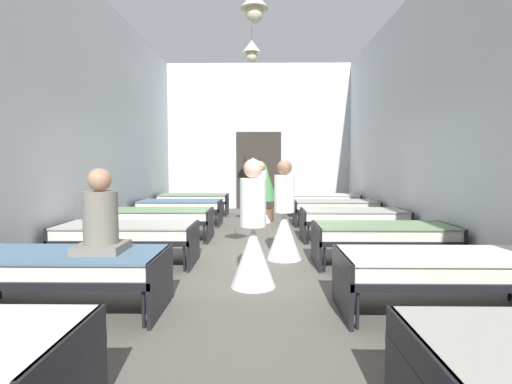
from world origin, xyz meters
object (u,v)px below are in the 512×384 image
object	(u,v)px
bed_left_row_2	(127,233)
bed_right_row_4	(335,206)
bed_right_row_3	(353,217)
nurse_far_aisle	(260,200)
bed_left_row_4	(180,206)
bed_right_row_2	(383,234)
nurse_near_aisle	(284,224)
patient_seated_primary	(101,221)
bed_right_row_5	(323,199)
bed_left_row_3	(160,216)
potted_plant	(265,187)
bed_left_row_1	(63,267)
nurse_mid_aisle	(253,241)
bed_left_row_5	(193,199)
bed_right_row_1	(442,268)

from	to	relation	value
bed_left_row_2	bed_right_row_4	bearing A→B (deg)	44.59
bed_right_row_3	nurse_far_aisle	xyz separation A→B (m)	(-1.72, 2.21, 0.09)
nurse_far_aisle	bed_right_row_3	bearing A→B (deg)	-116.72
bed_left_row_4	bed_right_row_2	bearing A→B (deg)	-44.59
bed_left_row_4	nurse_near_aisle	xyz separation A→B (m)	(2.22, -3.18, 0.09)
nurse_near_aisle	patient_seated_primary	size ratio (longest dim) A/B	1.86
bed_right_row_5	nurse_far_aisle	size ratio (longest dim) A/B	1.28
bed_left_row_3	bed_right_row_3	size ratio (longest dim) A/B	1.00
potted_plant	bed_left_row_4	bearing A→B (deg)	-164.97
bed_left_row_1	bed_left_row_3	distance (m)	3.53
bed_left_row_1	bed_left_row_2	distance (m)	1.76
nurse_near_aisle	nurse_mid_aisle	world-z (taller)	same
nurse_far_aisle	patient_seated_primary	distance (m)	5.89
bed_right_row_2	bed_right_row_4	bearing A→B (deg)	90.00
bed_right_row_3	bed_right_row_5	bearing A→B (deg)	90.00
bed_right_row_3	bed_right_row_4	bearing A→B (deg)	90.00
bed_left_row_5	potted_plant	world-z (taller)	potted_plant
bed_left_row_3	nurse_far_aisle	size ratio (longest dim) A/B	1.28
bed_left_row_3	bed_right_row_4	bearing A→B (deg)	26.24
bed_left_row_1	bed_right_row_1	xyz separation A→B (m)	(3.58, 0.00, 0.00)
bed_right_row_3	bed_right_row_4	world-z (taller)	same
bed_right_row_2	bed_right_row_3	distance (m)	1.76
bed_right_row_3	bed_right_row_5	xyz separation A→B (m)	(0.00, 3.53, 0.00)
patient_seated_primary	potted_plant	xyz separation A→B (m)	(1.63, 5.77, -0.01)
nurse_mid_aisle	potted_plant	xyz separation A→B (m)	(0.19, 5.01, 0.33)
bed_right_row_3	potted_plant	distance (m)	2.83
bed_left_row_3	bed_right_row_3	xyz separation A→B (m)	(3.58, 0.00, 0.00)
bed_left_row_2	nurse_far_aisle	xyz separation A→B (m)	(1.85, 3.97, 0.09)
bed_left_row_3	bed_right_row_1	bearing A→B (deg)	-44.59
bed_right_row_5	nurse_near_aisle	world-z (taller)	nurse_near_aisle
bed_right_row_1	nurse_mid_aisle	xyz separation A→B (m)	(-1.79, 0.80, 0.09)
bed_left_row_2	bed_left_row_1	bearing A→B (deg)	-90.00
bed_right_row_1	bed_right_row_2	world-z (taller)	same
bed_left_row_1	bed_left_row_2	bearing A→B (deg)	90.00
bed_right_row_1	bed_left_row_3	xyz separation A→B (m)	(-3.58, 3.53, 0.00)
bed_right_row_2	bed_left_row_3	distance (m)	3.99
bed_left_row_3	nurse_near_aisle	world-z (taller)	nurse_near_aisle
bed_left_row_4	bed_left_row_1	bearing A→B (deg)	-90.00
bed_left_row_4	bed_right_row_4	size ratio (longest dim) A/B	1.00
bed_right_row_2	patient_seated_primary	distance (m)	3.68
bed_left_row_2	bed_right_row_5	size ratio (longest dim) A/B	1.00
bed_right_row_4	bed_left_row_5	distance (m)	3.99
nurse_mid_aisle	patient_seated_primary	bearing A→B (deg)	-135.45
bed_left_row_4	potted_plant	world-z (taller)	potted_plant
nurse_far_aisle	bed_left_row_1	bearing A→B (deg)	-172.59
bed_left_row_1	bed_left_row_3	size ratio (longest dim) A/B	1.00
bed_right_row_4	bed_left_row_5	xyz separation A→B (m)	(-3.58, 1.76, 0.00)
bed_left_row_3	bed_right_row_3	distance (m)	3.58
bed_left_row_1	bed_left_row_5	distance (m)	7.05
nurse_mid_aisle	nurse_far_aisle	distance (m)	4.93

